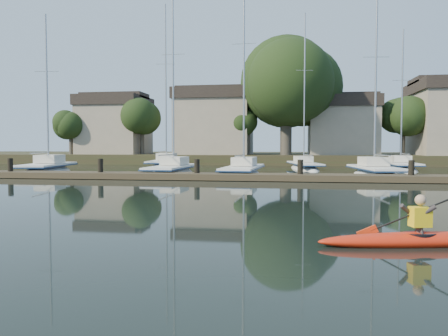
# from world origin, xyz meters

# --- Properties ---
(ground) EXTENTS (160.00, 160.00, 0.00)m
(ground) POSITION_xyz_m (0.00, 0.00, 0.00)
(ground) COLOR black
(ground) RESTS_ON ground
(kayak) EXTENTS (4.51, 1.54, 1.44)m
(kayak) POSITION_xyz_m (5.12, -1.88, 0.17)
(kayak) COLOR red
(kayak) RESTS_ON ground
(dock) EXTENTS (34.00, 2.00, 1.80)m
(dock) POSITION_xyz_m (0.00, 14.00, 0.20)
(dock) COLOR #433826
(dock) RESTS_ON ground
(sailboat_0) EXTENTS (3.53, 8.43, 12.97)m
(sailboat_0) POSITION_xyz_m (-15.22, 18.62, -0.21)
(sailboat_0) COLOR white
(sailboat_0) RESTS_ON ground
(sailboat_1) EXTENTS (2.40, 8.72, 14.17)m
(sailboat_1) POSITION_xyz_m (-5.52, 17.85, -0.19)
(sailboat_1) COLOR white
(sailboat_1) RESTS_ON ground
(sailboat_2) EXTENTS (2.56, 9.19, 15.07)m
(sailboat_2) POSITION_xyz_m (-0.67, 17.85, -0.19)
(sailboat_2) COLOR white
(sailboat_2) RESTS_ON ground
(sailboat_3) EXTENTS (3.06, 8.50, 13.41)m
(sailboat_3) POSITION_xyz_m (7.91, 18.31, -0.20)
(sailboat_3) COLOR white
(sailboat_3) RESTS_ON ground
(sailboat_5) EXTENTS (3.26, 9.93, 16.14)m
(sailboat_5) POSITION_xyz_m (-8.77, 27.40, -0.20)
(sailboat_5) COLOR white
(sailboat_5) RESTS_ON ground
(sailboat_6) EXTENTS (3.33, 9.19, 14.32)m
(sailboat_6) POSITION_xyz_m (3.64, 26.53, -0.17)
(sailboat_6) COLOR white
(sailboat_6) RESTS_ON ground
(sailboat_7) EXTENTS (2.22, 7.91, 12.70)m
(sailboat_7) POSITION_xyz_m (11.43, 26.25, -0.19)
(sailboat_7) COLOR white
(sailboat_7) RESTS_ON ground
(shore) EXTENTS (90.00, 25.25, 12.75)m
(shore) POSITION_xyz_m (1.61, 40.29, 3.23)
(shore) COLOR #2C351A
(shore) RESTS_ON ground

